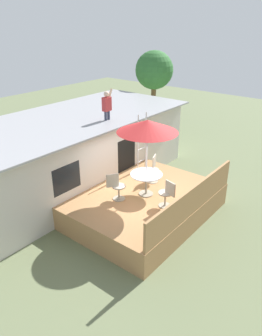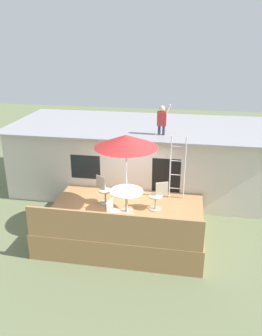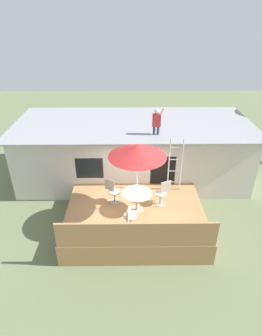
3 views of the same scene
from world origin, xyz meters
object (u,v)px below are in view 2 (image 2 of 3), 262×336
object	(u,v)px
person_figure	(162,118)
patio_chair_left	(104,190)
patio_table	(126,195)
patio_umbrella	(126,141)
patio_chair_right	(158,196)
patio_chair_near	(112,213)
step_ladder	(177,168)

from	to	relation	value
person_figure	patio_chair_left	xyz separation A→B (m)	(-1.70, -1.89, -2.06)
patio_chair_left	patio_table	bearing A→B (deg)	0.00
patio_umbrella	patio_chair_right	bearing A→B (deg)	22.45
patio_table	person_figure	bearing A→B (deg)	71.06
patio_chair_left	patio_chair_near	bearing A→B (deg)	-36.25
step_ladder	patio_chair_left	world-z (taller)	step_ladder
step_ladder	person_figure	size ratio (longest dim) A/B	1.98
patio_umbrella	step_ladder	size ratio (longest dim) A/B	1.15
patio_umbrella	patio_chair_near	distance (m)	2.14
step_ladder	patio_chair_right	distance (m)	1.25
patio_table	step_ladder	world-z (taller)	step_ladder
patio_chair_right	patio_chair_near	distance (m)	1.81
person_figure	patio_chair_right	xyz separation A→B (m)	(0.11, -2.03, -2.06)
patio_umbrella	patio_chair_left	world-z (taller)	patio_umbrella
patio_umbrella	patio_chair_left	size ratio (longest dim) A/B	2.76
patio_table	patio_umbrella	xyz separation A→B (m)	(-0.00, 0.00, 1.76)
patio_umbrella	person_figure	size ratio (longest dim) A/B	2.29
step_ladder	patio_table	bearing A→B (deg)	-138.62
step_ladder	patio_chair_right	world-z (taller)	step_ladder
step_ladder	person_figure	bearing A→B (deg)	120.64
patio_table	person_figure	size ratio (longest dim) A/B	0.94
step_ladder	patio_chair_left	distance (m)	2.56
patio_chair_near	person_figure	bearing A→B (deg)	-3.03
patio_umbrella	patio_table	bearing A→B (deg)	-53.13
patio_table	patio_chair_right	distance (m)	1.03
patio_table	patio_chair_near	distance (m)	1.01
patio_table	patio_chair_near	xyz separation A→B (m)	(-0.25, -0.97, -0.13)
patio_table	step_ladder	size ratio (longest dim) A/B	0.47
patio_chair_right	patio_chair_near	xyz separation A→B (m)	(-1.20, -1.36, 0.00)
patio_umbrella	patio_chair_left	xyz separation A→B (m)	(-0.87, 0.53, -1.89)
patio_table	patio_chair_left	size ratio (longest dim) A/B	1.13
patio_table	patio_chair_left	distance (m)	1.03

